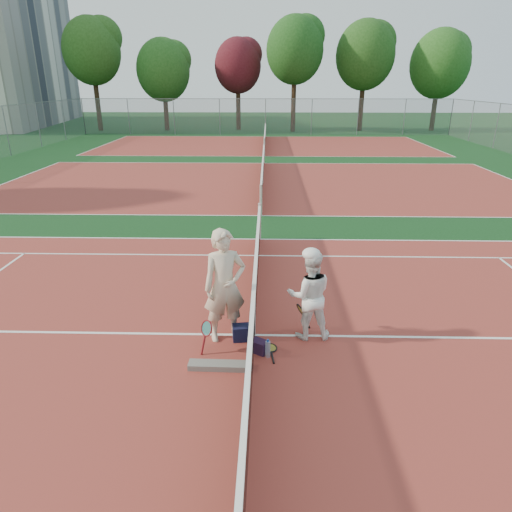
{
  "coord_description": "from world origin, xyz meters",
  "views": [
    {
      "loc": [
        0.22,
        -7.34,
        4.39
      ],
      "look_at": [
        0.0,
        1.36,
        1.05
      ],
      "focal_mm": 32.0,
      "sensor_mm": 36.0,
      "label": 1
    }
  ],
  "objects_px": {
    "player_a": "(225,286)",
    "racket_red": "(207,336)",
    "player_b": "(309,295)",
    "sports_bag_purple": "(259,346)",
    "water_bottle": "(268,349)",
    "racket_spare": "(270,348)",
    "net_main": "(254,311)",
    "racket_black_held": "(301,317)",
    "sports_bag_navy": "(242,332)"
  },
  "relations": [
    {
      "from": "player_b",
      "to": "racket_red",
      "type": "bearing_deg",
      "value": 13.75
    },
    {
      "from": "player_b",
      "to": "sports_bag_navy",
      "type": "distance_m",
      "value": 1.39
    },
    {
      "from": "racket_red",
      "to": "racket_spare",
      "type": "bearing_deg",
      "value": -49.4
    },
    {
      "from": "player_a",
      "to": "racket_red",
      "type": "height_order",
      "value": "player_a"
    },
    {
      "from": "net_main",
      "to": "player_b",
      "type": "relative_size",
      "value": 6.63
    },
    {
      "from": "player_b",
      "to": "net_main",
      "type": "bearing_deg",
      "value": -3.09
    },
    {
      "from": "player_b",
      "to": "racket_spare",
      "type": "distance_m",
      "value": 1.16
    },
    {
      "from": "player_b",
      "to": "racket_red",
      "type": "distance_m",
      "value": 1.94
    },
    {
      "from": "sports_bag_purple",
      "to": "sports_bag_navy",
      "type": "bearing_deg",
      "value": 126.82
    },
    {
      "from": "sports_bag_navy",
      "to": "water_bottle",
      "type": "xyz_separation_m",
      "value": [
        0.46,
        -0.56,
        0.01
      ]
    },
    {
      "from": "player_b",
      "to": "sports_bag_purple",
      "type": "height_order",
      "value": "player_b"
    },
    {
      "from": "net_main",
      "to": "water_bottle",
      "type": "xyz_separation_m",
      "value": [
        0.25,
        -0.7,
        -0.36
      ]
    },
    {
      "from": "water_bottle",
      "to": "racket_black_held",
      "type": "bearing_deg",
      "value": 55.8
    },
    {
      "from": "net_main",
      "to": "racket_red",
      "type": "distance_m",
      "value": 0.99
    },
    {
      "from": "racket_black_held",
      "to": "sports_bag_purple",
      "type": "bearing_deg",
      "value": 19.57
    },
    {
      "from": "net_main",
      "to": "racket_red",
      "type": "xyz_separation_m",
      "value": [
        -0.8,
        -0.54,
        -0.22
      ]
    },
    {
      "from": "player_a",
      "to": "water_bottle",
      "type": "bearing_deg",
      "value": -57.25
    },
    {
      "from": "net_main",
      "to": "water_bottle",
      "type": "distance_m",
      "value": 0.83
    },
    {
      "from": "net_main",
      "to": "sports_bag_purple",
      "type": "relative_size",
      "value": 39.07
    },
    {
      "from": "racket_spare",
      "to": "water_bottle",
      "type": "xyz_separation_m",
      "value": [
        -0.05,
        -0.25,
        0.14
      ]
    },
    {
      "from": "racket_spare",
      "to": "sports_bag_navy",
      "type": "distance_m",
      "value": 0.6
    },
    {
      "from": "player_b",
      "to": "racket_black_held",
      "type": "distance_m",
      "value": 0.6
    },
    {
      "from": "sports_bag_navy",
      "to": "player_a",
      "type": "bearing_deg",
      "value": 170.14
    },
    {
      "from": "racket_black_held",
      "to": "racket_spare",
      "type": "relative_size",
      "value": 0.92
    },
    {
      "from": "player_a",
      "to": "racket_black_held",
      "type": "xyz_separation_m",
      "value": [
        1.37,
        0.29,
        -0.76
      ]
    },
    {
      "from": "sports_bag_navy",
      "to": "sports_bag_purple",
      "type": "xyz_separation_m",
      "value": [
        0.31,
        -0.42,
        -0.03
      ]
    },
    {
      "from": "racket_black_held",
      "to": "sports_bag_purple",
      "type": "distance_m",
      "value": 1.08
    },
    {
      "from": "player_b",
      "to": "racket_black_held",
      "type": "relative_size",
      "value": 3.0
    },
    {
      "from": "player_a",
      "to": "sports_bag_purple",
      "type": "bearing_deg",
      "value": -56.0
    },
    {
      "from": "net_main",
      "to": "sports_bag_navy",
      "type": "xyz_separation_m",
      "value": [
        -0.21,
        -0.15,
        -0.37
      ]
    },
    {
      "from": "player_a",
      "to": "player_b",
      "type": "bearing_deg",
      "value": -15.01
    },
    {
      "from": "net_main",
      "to": "player_a",
      "type": "xyz_separation_m",
      "value": [
        -0.51,
        -0.09,
        0.53
      ]
    },
    {
      "from": "player_a",
      "to": "player_b",
      "type": "height_order",
      "value": "player_a"
    },
    {
      "from": "player_b",
      "to": "racket_red",
      "type": "xyz_separation_m",
      "value": [
        -1.78,
        -0.55,
        -0.54
      ]
    },
    {
      "from": "player_a",
      "to": "racket_black_held",
      "type": "relative_size",
      "value": 3.74
    },
    {
      "from": "player_a",
      "to": "racket_spare",
      "type": "bearing_deg",
      "value": -42.36
    },
    {
      "from": "player_b",
      "to": "racket_black_held",
      "type": "xyz_separation_m",
      "value": [
        -0.13,
        0.19,
        -0.55
      ]
    },
    {
      "from": "net_main",
      "to": "sports_bag_purple",
      "type": "distance_m",
      "value": 0.7
    },
    {
      "from": "racket_black_held",
      "to": "sports_bag_purple",
      "type": "height_order",
      "value": "racket_black_held"
    },
    {
      "from": "racket_red",
      "to": "player_a",
      "type": "bearing_deg",
      "value": 3.27
    },
    {
      "from": "sports_bag_purple",
      "to": "net_main",
      "type": "bearing_deg",
      "value": 100.64
    },
    {
      "from": "racket_spare",
      "to": "sports_bag_purple",
      "type": "distance_m",
      "value": 0.25
    },
    {
      "from": "racket_black_held",
      "to": "sports_bag_purple",
      "type": "relative_size",
      "value": 1.97
    },
    {
      "from": "racket_black_held",
      "to": "sports_bag_navy",
      "type": "relative_size",
      "value": 1.56
    },
    {
      "from": "sports_bag_navy",
      "to": "sports_bag_purple",
      "type": "distance_m",
      "value": 0.52
    },
    {
      "from": "player_b",
      "to": "sports_bag_purple",
      "type": "distance_m",
      "value": 1.27
    },
    {
      "from": "net_main",
      "to": "racket_black_held",
      "type": "relative_size",
      "value": 19.85
    },
    {
      "from": "player_a",
      "to": "sports_bag_navy",
      "type": "relative_size",
      "value": 5.83
    },
    {
      "from": "net_main",
      "to": "sports_bag_purple",
      "type": "height_order",
      "value": "net_main"
    },
    {
      "from": "player_a",
      "to": "racket_spare",
      "type": "height_order",
      "value": "player_a"
    }
  ]
}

